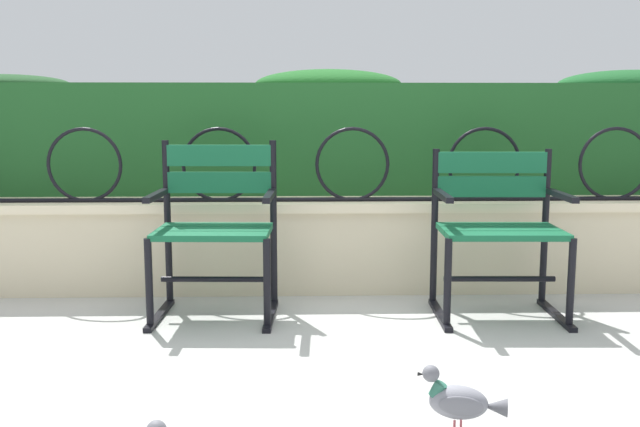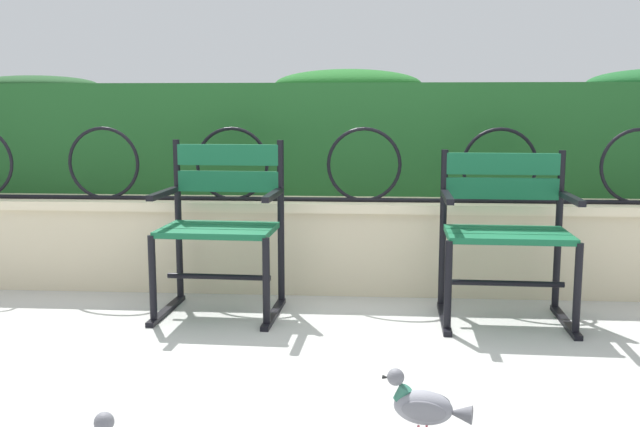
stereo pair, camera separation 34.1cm
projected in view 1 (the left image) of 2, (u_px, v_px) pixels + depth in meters
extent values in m
plane|color=#ADADA8|center=(320.00, 330.00, 3.42)|extent=(60.00, 60.00, 0.00)
cube|color=beige|center=(317.00, 249.00, 4.17)|extent=(7.04, 0.35, 0.47)
cube|color=beige|center=(317.00, 204.00, 4.14)|extent=(7.04, 0.41, 0.05)
cylinder|color=black|center=(317.00, 199.00, 4.06)|extent=(6.51, 0.02, 0.02)
torus|color=black|center=(85.00, 165.00, 3.99)|extent=(0.42, 0.02, 0.42)
torus|color=black|center=(219.00, 165.00, 4.01)|extent=(0.42, 0.02, 0.42)
torus|color=black|center=(352.00, 164.00, 4.03)|extent=(0.42, 0.02, 0.42)
torus|color=black|center=(484.00, 164.00, 4.05)|extent=(0.42, 0.02, 0.42)
torus|color=black|center=(615.00, 164.00, 4.07)|extent=(0.42, 0.02, 0.42)
cube|color=#1E5123|center=(315.00, 138.00, 4.58)|extent=(6.90, 0.65, 0.67)
ellipsoid|color=#1F4622|center=(1.00, 84.00, 4.47)|extent=(0.84, 0.58, 0.12)
ellipsoid|color=#1B531F|center=(328.00, 84.00, 4.53)|extent=(0.92, 0.58, 0.19)
ellipsoid|color=#1B5425|center=(633.00, 85.00, 4.58)|extent=(0.97, 0.58, 0.19)
cube|color=#145B38|center=(209.00, 237.00, 3.42)|extent=(0.57, 0.15, 0.03)
cube|color=#145B38|center=(213.00, 232.00, 3.56)|extent=(0.57, 0.15, 0.03)
cube|color=#145B38|center=(218.00, 227.00, 3.69)|extent=(0.57, 0.15, 0.03)
cube|color=#145B38|center=(219.00, 155.00, 3.74)|extent=(0.56, 0.05, 0.11)
cube|color=#145B38|center=(220.00, 182.00, 3.76)|extent=(0.56, 0.05, 0.11)
cylinder|color=black|center=(274.00, 224.00, 3.79)|extent=(0.04, 0.04, 0.88)
cylinder|color=black|center=(267.00, 284.00, 3.40)|extent=(0.04, 0.04, 0.44)
cube|color=black|center=(271.00, 315.00, 3.62)|extent=(0.06, 0.52, 0.02)
cube|color=black|center=(269.00, 196.00, 3.53)|extent=(0.05, 0.40, 0.03)
cylinder|color=black|center=(168.00, 224.00, 3.80)|extent=(0.04, 0.04, 0.88)
cylinder|color=black|center=(149.00, 284.00, 3.41)|extent=(0.04, 0.04, 0.44)
cube|color=black|center=(160.00, 315.00, 3.62)|extent=(0.06, 0.52, 0.02)
cube|color=black|center=(156.00, 196.00, 3.54)|extent=(0.05, 0.40, 0.03)
cylinder|color=black|center=(214.00, 279.00, 3.59)|extent=(0.53, 0.05, 0.03)
cube|color=#145B38|center=(508.00, 236.00, 3.43)|extent=(0.59, 0.14, 0.03)
cube|color=#145B38|center=(501.00, 231.00, 3.57)|extent=(0.59, 0.14, 0.03)
cube|color=#145B38|center=(495.00, 227.00, 3.70)|extent=(0.59, 0.14, 0.03)
cube|color=#145B38|center=(492.00, 162.00, 3.76)|extent=(0.59, 0.05, 0.11)
cube|color=#145B38|center=(491.00, 187.00, 3.77)|extent=(0.59, 0.05, 0.11)
cylinder|color=black|center=(545.00, 228.00, 3.81)|extent=(0.04, 0.04, 0.84)
cylinder|color=black|center=(571.00, 284.00, 3.41)|extent=(0.04, 0.04, 0.44)
cube|color=black|center=(556.00, 315.00, 3.63)|extent=(0.06, 0.52, 0.02)
cube|color=black|center=(562.00, 196.00, 3.54)|extent=(0.05, 0.40, 0.03)
cylinder|color=black|center=(434.00, 228.00, 3.81)|extent=(0.04, 0.04, 0.84)
cylinder|color=black|center=(448.00, 284.00, 3.41)|extent=(0.04, 0.04, 0.44)
cube|color=black|center=(440.00, 315.00, 3.63)|extent=(0.06, 0.52, 0.02)
cube|color=black|center=(443.00, 196.00, 3.54)|extent=(0.05, 0.40, 0.03)
cylinder|color=black|center=(499.00, 279.00, 3.60)|extent=(0.56, 0.04, 0.03)
ellipsoid|color=gray|center=(458.00, 402.00, 2.33)|extent=(0.21, 0.14, 0.11)
cylinder|color=#2D6B56|center=(438.00, 390.00, 2.33)|extent=(0.07, 0.06, 0.06)
sphere|color=slate|center=(431.00, 374.00, 2.33)|extent=(0.06, 0.06, 0.06)
cone|color=black|center=(421.00, 374.00, 2.34)|extent=(0.02, 0.02, 0.01)
cone|color=#595960|center=(495.00, 407.00, 2.30)|extent=(0.09, 0.08, 0.06)
ellipsoid|color=slate|center=(461.00, 406.00, 2.28)|extent=(0.14, 0.05, 0.07)
ellipsoid|color=slate|center=(462.00, 396.00, 2.36)|extent=(0.14, 0.05, 0.07)
cylinder|color=#C6515B|center=(461.00, 423.00, 2.35)|extent=(0.01, 0.01, 0.05)
cone|color=black|center=(158.00, 427.00, 1.95)|extent=(0.01, 0.02, 0.01)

